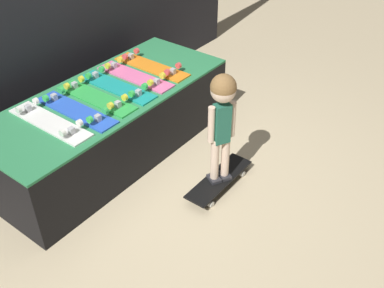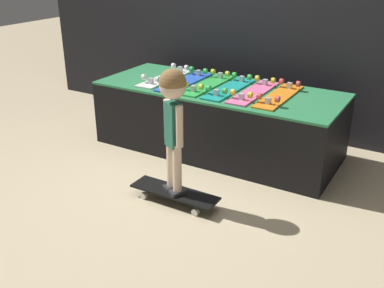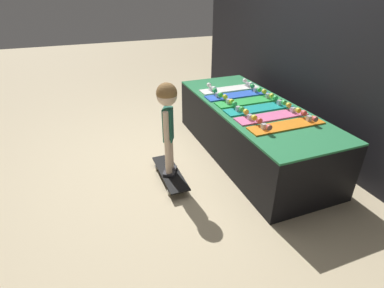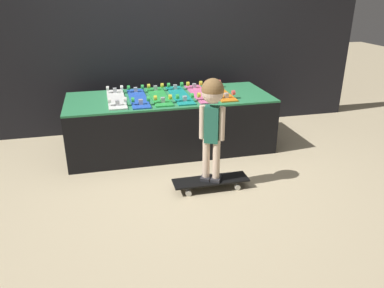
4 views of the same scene
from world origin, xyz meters
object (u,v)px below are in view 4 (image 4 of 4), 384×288
at_px(skateboard_orange_on_rack, 219,92).
at_px(skateboard_on_floor, 211,181).
at_px(child, 212,111).
at_px(skateboard_teal_on_rack, 180,94).
at_px(skateboard_pink_on_rack, 200,93).
at_px(skateboard_green_on_rack, 159,96).
at_px(skateboard_blue_on_rack, 138,97).
at_px(skateboard_white_on_rack, 116,98).

xyz_separation_m(skateboard_orange_on_rack, skateboard_on_floor, (-0.39, -1.04, -0.55)).
bearing_deg(child, skateboard_on_floor, 28.01).
height_order(skateboard_teal_on_rack, skateboard_pink_on_rack, same).
bearing_deg(skateboard_pink_on_rack, skateboard_green_on_rack, 179.83).
height_order(skateboard_blue_on_rack, skateboard_teal_on_rack, same).
bearing_deg(child, skateboard_teal_on_rack, 121.65).
height_order(skateboard_teal_on_rack, child, child).
height_order(skateboard_blue_on_rack, skateboard_pink_on_rack, same).
xyz_separation_m(skateboard_white_on_rack, skateboard_blue_on_rack, (0.23, -0.03, 0.00)).
bearing_deg(skateboard_green_on_rack, skateboard_blue_on_rack, -175.02).
height_order(skateboard_green_on_rack, skateboard_on_floor, skateboard_green_on_rack).
height_order(skateboard_white_on_rack, skateboard_green_on_rack, same).
relative_size(skateboard_teal_on_rack, skateboard_pink_on_rack, 1.00).
relative_size(skateboard_teal_on_rack, skateboard_orange_on_rack, 1.00).
bearing_deg(skateboard_blue_on_rack, skateboard_green_on_rack, 4.98).
height_order(skateboard_on_floor, child, child).
distance_m(skateboard_white_on_rack, skateboard_green_on_rack, 0.46).
relative_size(skateboard_green_on_rack, child, 0.82).
relative_size(skateboard_white_on_rack, skateboard_green_on_rack, 1.00).
bearing_deg(skateboard_white_on_rack, skateboard_on_floor, -53.97).
distance_m(skateboard_white_on_rack, skateboard_orange_on_rack, 1.15).
distance_m(skateboard_teal_on_rack, skateboard_pink_on_rack, 0.23).
bearing_deg(skateboard_white_on_rack, skateboard_blue_on_rack, -6.55).
xyz_separation_m(skateboard_blue_on_rack, child, (0.53, -1.01, 0.12)).
bearing_deg(skateboard_orange_on_rack, child, -110.78).
distance_m(skateboard_white_on_rack, skateboard_pink_on_rack, 0.92).
distance_m(skateboard_blue_on_rack, skateboard_orange_on_rack, 0.92).
xyz_separation_m(skateboard_blue_on_rack, skateboard_pink_on_rack, (0.69, 0.02, 0.00)).
relative_size(skateboard_pink_on_rack, skateboard_on_floor, 1.10).
bearing_deg(skateboard_blue_on_rack, skateboard_pink_on_rack, 1.55).
relative_size(skateboard_blue_on_rack, skateboard_teal_on_rack, 1.00).
relative_size(skateboard_green_on_rack, skateboard_on_floor, 1.10).
relative_size(skateboard_orange_on_rack, skateboard_on_floor, 1.10).
relative_size(skateboard_teal_on_rack, child, 0.82).
distance_m(skateboard_white_on_rack, skateboard_on_floor, 1.40).
height_order(skateboard_white_on_rack, skateboard_pink_on_rack, same).
relative_size(skateboard_white_on_rack, skateboard_teal_on_rack, 1.00).
xyz_separation_m(skateboard_pink_on_rack, skateboard_on_floor, (-0.16, -1.03, -0.55)).
bearing_deg(skateboard_blue_on_rack, child, -62.57).
height_order(skateboard_white_on_rack, child, child).
height_order(skateboard_white_on_rack, skateboard_teal_on_rack, same).
bearing_deg(skateboard_blue_on_rack, skateboard_white_on_rack, 173.45).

